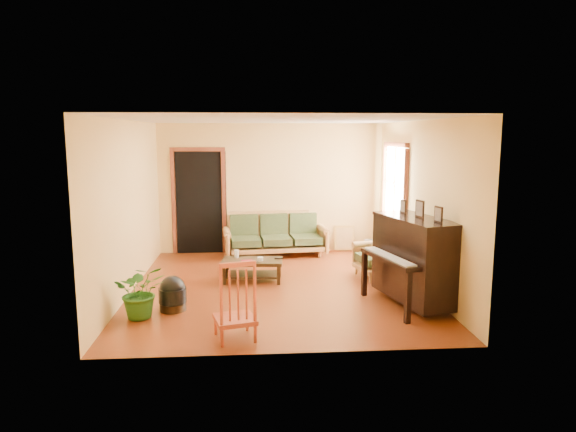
{
  "coord_description": "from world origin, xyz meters",
  "views": [
    {
      "loc": [
        -0.41,
        -7.82,
        2.39
      ],
      "look_at": [
        0.18,
        0.2,
        1.1
      ],
      "focal_mm": 32.0,
      "sensor_mm": 36.0,
      "label": 1
    }
  ],
  "objects": [
    {
      "name": "piano",
      "position": [
        1.86,
        -1.01,
        0.62
      ],
      "size": [
        1.16,
        1.58,
        1.25
      ],
      "primitive_type": "cube",
      "rotation": [
        0.0,
        0.0,
        0.25
      ],
      "color": "black",
      "rests_on": "floor"
    },
    {
      "name": "glass_jar",
      "position": [
        -0.27,
        0.28,
        0.39
      ],
      "size": [
        0.12,
        0.12,
        0.06
      ],
      "primitive_type": "cylinder",
      "rotation": [
        0.0,
        0.0,
        -0.41
      ],
      "color": "white",
      "rests_on": "coffee_table"
    },
    {
      "name": "leaning_frame",
      "position": [
        1.5,
        2.42,
        0.27
      ],
      "size": [
        0.41,
        0.12,
        0.54
      ],
      "primitive_type": "cube",
      "rotation": [
        0.0,
        0.0,
        -0.07
      ],
      "color": "#B68D3C",
      "rests_on": "floor"
    },
    {
      "name": "floor",
      "position": [
        0.0,
        0.0,
        0.0
      ],
      "size": [
        5.0,
        5.0,
        0.0
      ],
      "primitive_type": "plane",
      "color": "#58200B",
      "rests_on": "ground"
    },
    {
      "name": "doorway",
      "position": [
        -1.45,
        2.48,
        1.02
      ],
      "size": [
        1.08,
        0.16,
        2.05
      ],
      "primitive_type": "cube",
      "color": "black",
      "rests_on": "floor"
    },
    {
      "name": "sofa",
      "position": [
        0.07,
        2.1,
        0.43
      ],
      "size": [
        2.07,
        1.03,
        0.85
      ],
      "primitive_type": "cube",
      "rotation": [
        0.0,
        0.0,
        0.1
      ],
      "color": "#A7753D",
      "rests_on": "floor"
    },
    {
      "name": "red_chair",
      "position": [
        -0.61,
        -2.04,
        0.49
      ],
      "size": [
        0.56,
        0.59,
        0.97
      ],
      "primitive_type": "cube",
      "rotation": [
        0.0,
        0.0,
        0.25
      ],
      "color": "#99341B",
      "rests_on": "floor"
    },
    {
      "name": "coffee_table",
      "position": [
        -0.4,
        0.36,
        0.18
      ],
      "size": [
        1.02,
        0.61,
        0.36
      ],
      "primitive_type": "cube",
      "rotation": [
        0.0,
        0.0,
        -0.08
      ],
      "color": "black",
      "rests_on": "floor"
    },
    {
      "name": "armchair",
      "position": [
        1.73,
        0.43,
        0.41
      ],
      "size": [
        0.94,
        0.97,
        0.82
      ],
      "primitive_type": "cube",
      "rotation": [
        0.0,
        0.0,
        0.22
      ],
      "color": "#A7753D",
      "rests_on": "floor"
    },
    {
      "name": "ceramic_crock",
      "position": [
        1.98,
        2.26,
        0.13
      ],
      "size": [
        0.25,
        0.25,
        0.26
      ],
      "primitive_type": "cylinder",
      "rotation": [
        0.0,
        0.0,
        0.3
      ],
      "color": "#3755A5",
      "rests_on": "floor"
    },
    {
      "name": "candle",
      "position": [
        -0.66,
        0.52,
        0.42
      ],
      "size": [
        0.1,
        0.1,
        0.13
      ],
      "primitive_type": "cylinder",
      "rotation": [
        0.0,
        0.0,
        0.31
      ],
      "color": "silver",
      "rests_on": "coffee_table"
    },
    {
      "name": "window",
      "position": [
        2.21,
        1.3,
        1.5
      ],
      "size": [
        0.12,
        1.36,
        1.46
      ],
      "primitive_type": "cube",
      "color": "white",
      "rests_on": "right_wall"
    },
    {
      "name": "book",
      "position": [
        -0.55,
        0.14,
        0.37
      ],
      "size": [
        0.22,
        0.27,
        0.02
      ],
      "primitive_type": "imported",
      "rotation": [
        0.0,
        0.0,
        0.22
      ],
      "color": "maroon",
      "rests_on": "coffee_table"
    },
    {
      "name": "potted_plant",
      "position": [
        -1.86,
        -1.24,
        0.36
      ],
      "size": [
        0.75,
        0.69,
        0.71
      ],
      "primitive_type": "imported",
      "rotation": [
        0.0,
        0.0,
        0.23
      ],
      "color": "#26611B",
      "rests_on": "floor"
    },
    {
      "name": "footstool",
      "position": [
        -1.49,
        -0.99,
        0.18
      ],
      "size": [
        0.39,
        0.39,
        0.36
      ],
      "primitive_type": "cylinder",
      "rotation": [
        0.0,
        0.0,
        0.04
      ],
      "color": "black",
      "rests_on": "floor"
    },
    {
      "name": "remote",
      "position": [
        0.04,
        0.39,
        0.36
      ],
      "size": [
        0.14,
        0.04,
        0.01
      ],
      "primitive_type": "cube",
      "rotation": [
        0.0,
        0.0,
        -0.01
      ],
      "color": "black",
      "rests_on": "coffee_table"
    }
  ]
}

